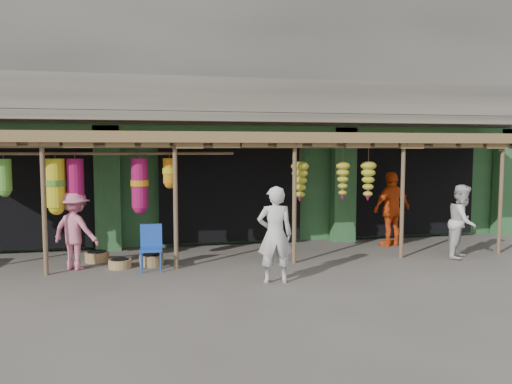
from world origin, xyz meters
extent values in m
plane|color=#514C47|center=(0.00, 0.00, 0.00)|extent=(80.00, 80.00, 0.00)
cube|color=gray|center=(0.00, 5.00, 5.00)|extent=(16.00, 6.00, 4.00)
cube|color=#2D6033|center=(0.00, 5.15, 1.50)|extent=(16.00, 5.70, 3.00)
cube|color=gray|center=(0.00, 1.65, 3.20)|extent=(16.00, 0.90, 0.22)
cube|color=gray|center=(0.00, 1.25, 3.70)|extent=(16.00, 0.10, 0.80)
cube|color=#2D6033|center=(0.00, 2.05, 2.85)|extent=(16.00, 0.35, 0.35)
cube|color=yellow|center=(-5.00, 1.97, 2.75)|extent=(1.70, 0.06, 0.55)
cube|color=#B21414|center=(-5.00, 1.93, 2.75)|extent=(1.30, 0.02, 0.30)
cube|color=black|center=(-5.00, 3.00, 1.35)|extent=(3.60, 2.00, 2.50)
cube|color=black|center=(0.00, 3.00, 1.35)|extent=(3.60, 2.00, 2.50)
cube|color=black|center=(5.00, 3.00, 1.35)|extent=(3.60, 2.00, 2.50)
cube|color=#2D6033|center=(-3.00, 2.05, 1.50)|extent=(0.60, 0.35, 3.00)
cube|color=#2D6033|center=(3.00, 2.05, 1.50)|extent=(0.60, 0.35, 3.00)
cube|color=#2D6033|center=(7.90, 2.05, 1.50)|extent=(0.60, 0.35, 3.00)
cylinder|color=brown|center=(-4.00, -0.20, 1.30)|extent=(0.09, 0.09, 2.60)
cylinder|color=brown|center=(-1.50, -0.20, 1.30)|extent=(0.09, 0.09, 2.60)
cylinder|color=brown|center=(1.00, -0.20, 1.30)|extent=(0.09, 0.09, 2.60)
cylinder|color=brown|center=(3.50, -0.20, 1.30)|extent=(0.09, 0.09, 2.60)
cylinder|color=brown|center=(6.00, -0.20, 1.30)|extent=(0.09, 0.09, 2.60)
cylinder|color=brown|center=(-0.25, -0.20, 2.50)|extent=(12.90, 0.08, 0.08)
cylinder|color=brown|center=(-3.00, 0.20, 2.35)|extent=(5.50, 0.06, 0.06)
cube|color=brown|center=(0.00, 0.90, 2.68)|extent=(14.00, 2.70, 0.22)
cylinder|color=blue|center=(-2.19, -0.44, 0.21)|extent=(0.04, 0.04, 0.42)
cylinder|color=blue|center=(-1.82, -0.45, 0.21)|extent=(0.04, 0.04, 0.42)
cylinder|color=blue|center=(-2.18, -0.07, 0.21)|extent=(0.04, 0.04, 0.42)
cylinder|color=blue|center=(-1.81, -0.08, 0.21)|extent=(0.04, 0.04, 0.42)
cube|color=blue|center=(-2.00, -0.26, 0.44)|extent=(0.45, 0.45, 0.05)
cube|color=blue|center=(-1.99, -0.05, 0.68)|extent=(0.44, 0.05, 0.47)
cylinder|color=#976A45|center=(-3.16, 0.83, 0.11)|extent=(0.65, 0.65, 0.21)
cylinder|color=olive|center=(-2.64, 0.10, 0.09)|extent=(0.48, 0.48, 0.18)
cylinder|color=#A0784A|center=(-2.00, 0.21, 0.11)|extent=(0.66, 0.66, 0.23)
imported|color=silver|center=(0.22, -1.63, 0.89)|extent=(0.69, 0.49, 1.77)
imported|color=silver|center=(4.83, -0.47, 0.83)|extent=(1.01, 1.01, 1.65)
imported|color=#F15416|center=(3.94, 1.15, 0.94)|extent=(1.19, 0.73, 1.89)
imported|color=pink|center=(-3.50, 0.19, 0.80)|extent=(1.20, 1.05, 1.61)
camera|label=1|loc=(-1.96, -10.35, 2.44)|focal=35.00mm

